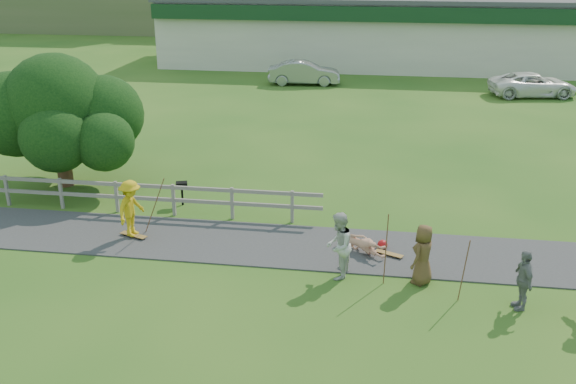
% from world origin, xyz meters
% --- Properties ---
extents(ground, '(260.00, 260.00, 0.00)m').
position_xyz_m(ground, '(0.00, 0.00, 0.00)').
color(ground, '#265718').
rests_on(ground, ground).
extents(path, '(34.00, 3.00, 0.04)m').
position_xyz_m(path, '(0.00, 1.50, 0.02)').
color(path, '#323234').
rests_on(path, ground).
extents(fence, '(15.05, 0.10, 1.10)m').
position_xyz_m(fence, '(-4.62, 3.30, 0.72)').
color(fence, slate).
rests_on(fence, ground).
extents(strip_mall, '(32.50, 10.75, 5.10)m').
position_xyz_m(strip_mall, '(4.00, 34.94, 2.58)').
color(strip_mall, silver).
rests_on(strip_mall, ground).
extents(skater_rider, '(0.89, 1.27, 1.78)m').
position_xyz_m(skater_rider, '(-2.69, 1.37, 0.89)').
color(skater_rider, gold).
rests_on(skater_rider, ground).
extents(skater_fallen, '(1.27, 1.51, 0.58)m').
position_xyz_m(skater_fallen, '(4.35, 1.36, 0.29)').
color(skater_fallen, tan).
rests_on(skater_fallen, ground).
extents(spectator_a, '(0.83, 1.00, 1.87)m').
position_xyz_m(spectator_a, '(3.77, -0.20, 0.93)').
color(spectator_a, '#B9B9B5').
rests_on(spectator_a, ground).
extents(spectator_b, '(0.53, 0.98, 1.58)m').
position_xyz_m(spectator_b, '(8.38, -1.13, 0.79)').
color(spectator_b, slate).
rests_on(spectator_b, ground).
extents(spectator_c, '(0.88, 0.97, 1.67)m').
position_xyz_m(spectator_c, '(6.00, -0.20, 0.83)').
color(spectator_c, brown).
rests_on(spectator_c, ground).
extents(car_silver, '(4.80, 2.04, 1.54)m').
position_xyz_m(car_silver, '(-0.51, 25.98, 0.77)').
color(car_silver, gray).
rests_on(car_silver, ground).
extents(car_white, '(5.46, 3.21, 1.42)m').
position_xyz_m(car_white, '(13.62, 24.44, 0.71)').
color(car_white, white).
rests_on(car_white, ground).
extents(tree, '(5.93, 5.93, 3.98)m').
position_xyz_m(tree, '(-6.98, 5.52, 1.99)').
color(tree, black).
rests_on(tree, ground).
extents(bbq, '(0.46, 0.39, 0.84)m').
position_xyz_m(bbq, '(-2.01, 4.24, 0.42)').
color(bbq, black).
rests_on(bbq, ground).
extents(longboard_rider, '(0.94, 0.52, 0.10)m').
position_xyz_m(longboard_rider, '(-2.69, 1.37, 0.05)').
color(longboard_rider, olive).
rests_on(longboard_rider, ground).
extents(longboard_fallen, '(0.85, 0.53, 0.09)m').
position_xyz_m(longboard_fallen, '(5.15, 1.26, 0.05)').
color(longboard_fallen, olive).
rests_on(longboard_fallen, ground).
extents(helmet, '(0.30, 0.30, 0.30)m').
position_xyz_m(helmet, '(4.95, 1.71, 0.15)').
color(helmet, '#AC1115').
rests_on(helmet, ground).
extents(pole_rider, '(0.03, 0.03, 2.02)m').
position_xyz_m(pole_rider, '(-2.09, 1.77, 1.01)').
color(pole_rider, brown).
rests_on(pole_rider, ground).
extents(pole_spec_left, '(0.03, 0.03, 2.02)m').
position_xyz_m(pole_spec_left, '(5.02, -0.39, 1.01)').
color(pole_spec_left, brown).
rests_on(pole_spec_left, ground).
extents(pole_spec_right, '(0.03, 0.03, 1.70)m').
position_xyz_m(pole_spec_right, '(6.97, -0.99, 0.85)').
color(pole_spec_right, brown).
rests_on(pole_spec_right, ground).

